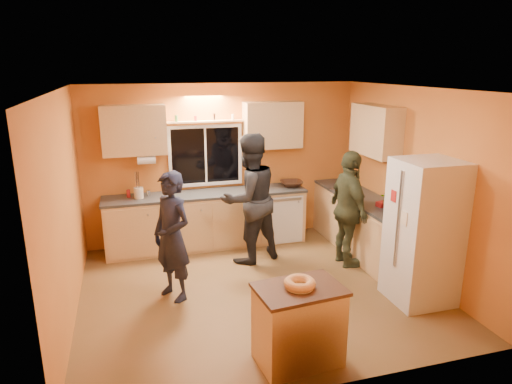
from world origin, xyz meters
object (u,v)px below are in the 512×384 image
object	(u,v)px
refrigerator	(424,232)
person_right	(349,209)
person_left	(172,237)
person_center	(249,199)
island	(299,324)

from	to	relation	value
refrigerator	person_right	size ratio (longest dim) A/B	1.05
person_left	person_center	distance (m)	1.50
person_left	island	bearing A→B (deg)	-1.25
refrigerator	person_left	world-z (taller)	refrigerator
island	person_center	xyz separation A→B (m)	(0.19, 2.52, 0.56)
refrigerator	island	world-z (taller)	refrigerator
island	person_right	bearing A→B (deg)	46.70
person_left	person_center	world-z (taller)	person_center
island	person_center	world-z (taller)	person_center
island	person_center	size ratio (longest dim) A/B	0.46
island	person_center	bearing A→B (deg)	80.32
island	person_left	world-z (taller)	person_left
person_right	person_left	bearing A→B (deg)	97.87
refrigerator	person_right	xyz separation A→B (m)	(-0.39, 1.21, -0.04)
refrigerator	person_center	world-z (taller)	person_center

